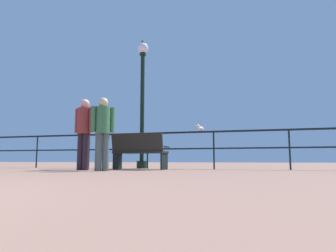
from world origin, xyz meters
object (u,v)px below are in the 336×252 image
(lamppost_center, at_px, (142,93))
(seagull_on_rail, at_px, (200,128))
(person_at_railing, at_px, (103,128))
(bench_near_left, at_px, (139,150))
(person_by_bench, at_px, (84,129))

(lamppost_center, bearing_deg, seagull_on_rail, -7.15)
(lamppost_center, xyz_separation_m, person_at_railing, (-0.09, -2.24, -1.35))
(bench_near_left, relative_size, lamppost_center, 0.37)
(seagull_on_rail, bearing_deg, person_at_railing, -133.29)
(person_by_bench, distance_m, seagull_on_rail, 3.09)
(person_by_bench, height_order, person_at_railing, person_by_bench)
(person_at_railing, bearing_deg, seagull_on_rail, 46.71)
(bench_near_left, bearing_deg, lamppost_center, 107.06)
(person_by_bench, xyz_separation_m, person_at_railing, (0.72, -0.38, -0.05))
(bench_near_left, distance_m, lamppost_center, 2.12)
(lamppost_center, distance_m, person_at_railing, 2.61)
(lamppost_center, xyz_separation_m, person_by_bench, (-0.81, -1.86, -1.30))
(bench_near_left, bearing_deg, person_by_bench, -145.47)
(person_by_bench, bearing_deg, seagull_on_rail, 32.02)
(lamppost_center, distance_m, person_by_bench, 2.41)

